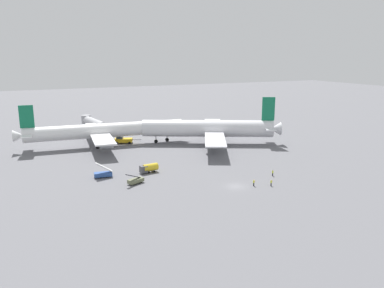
{
  "coord_description": "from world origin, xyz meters",
  "views": [
    {
      "loc": [
        -46.97,
        -73.89,
        30.75
      ],
      "look_at": [
        2.4,
        29.58,
        4.0
      ],
      "focal_mm": 35.7,
      "sensor_mm": 36.0,
      "label": 1
    }
  ],
  "objects": [
    {
      "name": "ground_crew_wing_walker_right",
      "position": [
        12.91,
        2.74,
        0.84
      ],
      "size": [
        0.36,
        0.36,
        1.62
      ],
      "color": "black",
      "rests_on": "ground"
    },
    {
      "name": "ground_crew_ramp_agent_by_cones",
      "position": [
        7.81,
        -3.38,
        0.8
      ],
      "size": [
        0.5,
        0.36,
        1.54
      ],
      "color": "black",
      "rests_on": "ground"
    },
    {
      "name": "gse_stair_truck_yellow",
      "position": [
        -27.18,
        20.76,
        1.03
      ],
      "size": [
        4.82,
        2.58,
        4.06
      ],
      "color": "#2D5199",
      "rests_on": "ground"
    },
    {
      "name": "jet_bridge",
      "position": [
        -17.75,
        81.31,
        4.33
      ],
      "size": [
        6.28,
        21.43,
        6.11
      ],
      "color": "#B7B7BC",
      "rests_on": "ground"
    },
    {
      "name": "airliner_at_gate_left",
      "position": [
        -18.49,
        55.24,
        5.41
      ],
      "size": [
        59.2,
        39.5,
        15.25
      ],
      "color": "white",
      "rests_on": "ground"
    },
    {
      "name": "gse_fuel_bowser_stubby",
      "position": [
        -15.28,
        19.53,
        1.33
      ],
      "size": [
        5.07,
        2.4,
        2.4
      ],
      "color": "gold",
      "rests_on": "ground"
    },
    {
      "name": "gse_belt_loader_portside",
      "position": [
        -21.14,
        12.42,
        0.83
      ],
      "size": [
        5.01,
        3.23,
        3.02
      ],
      "color": "#666B4C",
      "rests_on": "ground"
    },
    {
      "name": "ground_crew_marshaller_foreground",
      "position": [
        4.0,
        -1.62,
        0.84
      ],
      "size": [
        0.37,
        0.46,
        1.62
      ],
      "color": "black",
      "rests_on": "ground"
    },
    {
      "name": "pushback_tug",
      "position": [
        -11.92,
        56.88,
        1.25
      ],
      "size": [
        9.21,
        5.11,
        2.93
      ],
      "color": "gold",
      "rests_on": "ground"
    },
    {
      "name": "ground_plane",
      "position": [
        0.0,
        0.0,
        0.0
      ],
      "size": [
        600.0,
        600.0,
        0.0
      ],
      "primitive_type": "plane",
      "color": "slate"
    },
    {
      "name": "airliner_being_pushed",
      "position": [
        15.44,
        43.23,
        5.38
      ],
      "size": [
        47.98,
        46.88,
        16.63
      ],
      "color": "silver",
      "rests_on": "ground"
    }
  ]
}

